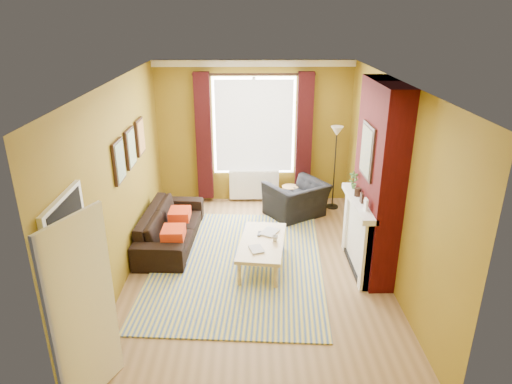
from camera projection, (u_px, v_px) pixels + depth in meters
ground at (256, 268)px, 6.95m from camera, size 5.50×5.50×0.00m
room_walls at (299, 176)px, 6.70m from camera, size 3.82×5.54×2.83m
striped_rug at (238, 263)px, 7.07m from camera, size 2.82×3.74×0.02m
sofa at (171, 226)px, 7.62m from camera, size 0.92×2.09×0.60m
armchair at (296, 200)px, 8.60m from camera, size 1.34×1.30×0.66m
coffee_table at (262, 244)px, 6.87m from camera, size 0.82×1.37×0.43m
wicker_stool at (290, 196)px, 9.12m from camera, size 0.33×0.33×0.40m
floor_lamp at (336, 144)px, 8.61m from camera, size 0.28×0.28×1.64m
book_a at (250, 250)px, 6.56m from camera, size 0.25×0.29×0.02m
book_b at (263, 231)px, 7.15m from camera, size 0.35×0.38×0.02m
mug at (275, 238)px, 6.83m from camera, size 0.11×0.11×0.09m
tv_remote at (259, 234)px, 7.05m from camera, size 0.07×0.16×0.02m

